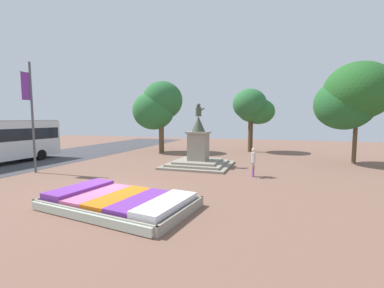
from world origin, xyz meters
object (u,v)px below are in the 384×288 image
object	(u,v)px
flower_planter	(118,201)
banner_pole	(32,115)
pedestrian_with_handbag	(253,160)
statue_monument	(198,154)

from	to	relation	value
flower_planter	banner_pole	bearing A→B (deg)	155.99
banner_pole	pedestrian_with_handbag	world-z (taller)	banner_pole
pedestrian_with_handbag	statue_monument	bearing A→B (deg)	150.27
flower_planter	pedestrian_with_handbag	world-z (taller)	pedestrian_with_handbag
flower_planter	pedestrian_with_handbag	distance (m)	8.67
statue_monument	banner_pole	world-z (taller)	banner_pole
banner_pole	pedestrian_with_handbag	distance (m)	14.34
statue_monument	pedestrian_with_handbag	world-z (taller)	statue_monument
statue_monument	banner_pole	size ratio (longest dim) A/B	0.67
banner_pole	pedestrian_with_handbag	size ratio (longest dim) A/B	4.06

